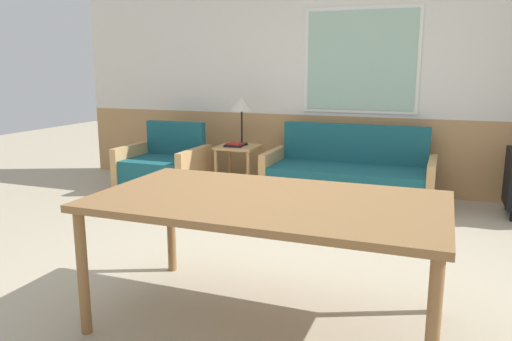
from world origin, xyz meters
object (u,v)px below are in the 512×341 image
at_px(dining_table, 268,209).
at_px(side_table, 239,155).
at_px(couch, 348,179).
at_px(armchair, 164,171).
at_px(table_lamp, 242,105).

bearing_deg(dining_table, side_table, 115.81).
height_order(couch, side_table, couch).
xyz_separation_m(couch, armchair, (-2.13, -0.30, 0.00)).
bearing_deg(side_table, dining_table, -64.19).
bearing_deg(dining_table, armchair, 131.15).
xyz_separation_m(couch, dining_table, (0.07, -2.82, 0.43)).
distance_m(armchair, side_table, 0.91).
height_order(couch, armchair, couch).
distance_m(side_table, table_lamp, 0.58).
bearing_deg(armchair, dining_table, -53.09).
relative_size(armchair, side_table, 1.69).
distance_m(armchair, table_lamp, 1.20).
distance_m(side_table, dining_table, 3.14).
relative_size(side_table, table_lamp, 0.96).
bearing_deg(dining_table, table_lamp, 115.02).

